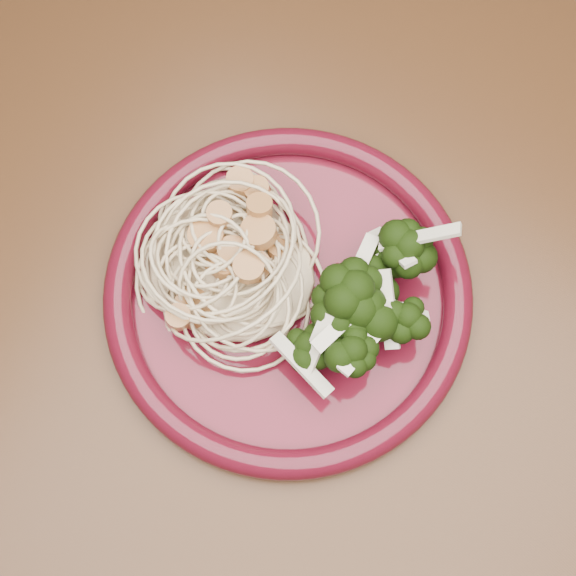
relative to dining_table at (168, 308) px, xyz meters
The scene contains 6 objects.
dining_table is the anchor object (origin of this frame).
dinner_plate 0.15m from the dining_table, 18.08° to the left, with size 0.29×0.29×0.02m.
spaghetti_pile 0.13m from the dining_table, 26.76° to the left, with size 0.12×0.11×0.03m, color #CAB790.
scallop_cluster 0.16m from the dining_table, 26.76° to the left, with size 0.12×0.12×0.04m, color #B77D44, non-canonical shape.
broccoli_pile 0.20m from the dining_table, 13.99° to the left, with size 0.09×0.15×0.05m, color black.
onion_garnish 0.23m from the dining_table, 13.99° to the left, with size 0.06×0.09×0.05m, color beige, non-canonical shape.
Camera 1 is at (0.19, -0.12, 1.30)m, focal length 50.00 mm.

